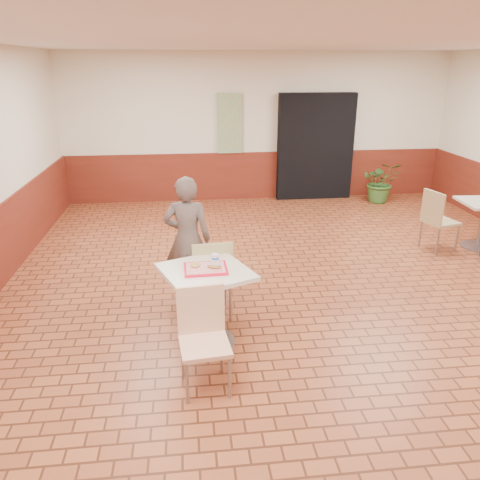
{
  "coord_description": "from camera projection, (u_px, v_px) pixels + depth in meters",
  "views": [
    {
      "loc": [
        -1.5,
        -4.77,
        2.74
      ],
      "look_at": [
        -0.96,
        -0.05,
        0.95
      ],
      "focal_mm": 35.0,
      "sensor_mm": 36.0,
      "label": 1
    }
  ],
  "objects": [
    {
      "name": "paper_cup",
      "position": [
        215.0,
        258.0,
        4.7
      ],
      "size": [
        0.07,
        0.07,
        0.09
      ],
      "rotation": [
        0.0,
        0.0,
        -0.03
      ],
      "color": "silver",
      "rests_on": "serving_tray"
    },
    {
      "name": "serving_tray",
      "position": [
        206.0,
        269.0,
        4.61
      ],
      "size": [
        0.42,
        0.33,
        0.03
      ],
      "rotation": [
        0.0,
        0.0,
        0.02
      ],
      "color": "red",
      "rests_on": "main_table"
    },
    {
      "name": "main_table",
      "position": [
        206.0,
        295.0,
        4.71
      ],
      "size": [
        0.79,
        0.79,
        0.84
      ],
      "rotation": [
        0.0,
        0.0,
        0.38
      ],
      "color": "beige",
      "rests_on": "ground"
    },
    {
      "name": "potted_plant",
      "position": [
        381.0,
        182.0,
        9.77
      ],
      "size": [
        0.92,
        0.84,
        0.86
      ],
      "primitive_type": "imported",
      "rotation": [
        0.0,
        0.0,
        -0.24
      ],
      "color": "#366528",
      "rests_on": "ground"
    },
    {
      "name": "long_john_donut",
      "position": [
        214.0,
        266.0,
        4.58
      ],
      "size": [
        0.14,
        0.1,
        0.04
      ],
      "rotation": [
        0.0,
        0.0,
        -0.32
      ],
      "color": "#C38239",
      "rests_on": "serving_tray"
    },
    {
      "name": "room_shell",
      "position": [
        328.0,
        187.0,
        5.04
      ],
      "size": [
        8.01,
        10.01,
        3.01
      ],
      "color": "brown",
      "rests_on": "ground"
    },
    {
      "name": "chair_main_front",
      "position": [
        203.0,
        333.0,
        4.12
      ],
      "size": [
        0.47,
        0.47,
        0.93
      ],
      "rotation": [
        0.0,
        0.0,
        0.1
      ],
      "color": "#E7B08A",
      "rests_on": "ground"
    },
    {
      "name": "ring_donut",
      "position": [
        195.0,
        265.0,
        4.62
      ],
      "size": [
        0.12,
        0.12,
        0.03
      ],
      "primitive_type": "torus",
      "rotation": [
        0.0,
        0.0,
        -0.26
      ],
      "color": "gold",
      "rests_on": "serving_tray"
    },
    {
      "name": "chair_main_back",
      "position": [
        212.0,
        275.0,
        5.22
      ],
      "size": [
        0.47,
        0.47,
        0.96
      ],
      "rotation": [
        0.0,
        0.0,
        3.21
      ],
      "color": "tan",
      "rests_on": "ground"
    },
    {
      "name": "corridor_doorway",
      "position": [
        315.0,
        147.0,
        9.84
      ],
      "size": [
        1.6,
        0.22,
        2.2
      ],
      "primitive_type": "cube",
      "color": "black",
      "rests_on": "ground"
    },
    {
      "name": "wainscot_band",
      "position": [
        322.0,
        271.0,
        5.39
      ],
      "size": [
        8.0,
        10.0,
        1.0
      ],
      "color": "#611F12",
      "rests_on": "ground"
    },
    {
      "name": "chair_second_left",
      "position": [
        437.0,
        217.0,
        7.18
      ],
      "size": [
        0.53,
        0.53,
        0.95
      ],
      "rotation": [
        0.0,
        0.0,
        1.81
      ],
      "color": "tan",
      "rests_on": "ground"
    },
    {
      "name": "promo_poster",
      "position": [
        230.0,
        124.0,
        9.53
      ],
      "size": [
        0.5,
        0.03,
        1.2
      ],
      "primitive_type": "cube",
      "color": "gray",
      "rests_on": "wainscot_band"
    },
    {
      "name": "customer",
      "position": [
        188.0,
        239.0,
        5.61
      ],
      "size": [
        0.61,
        0.44,
        1.54
      ],
      "primitive_type": "imported",
      "rotation": [
        0.0,
        0.0,
        3.0
      ],
      "color": "brown",
      "rests_on": "ground"
    }
  ]
}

